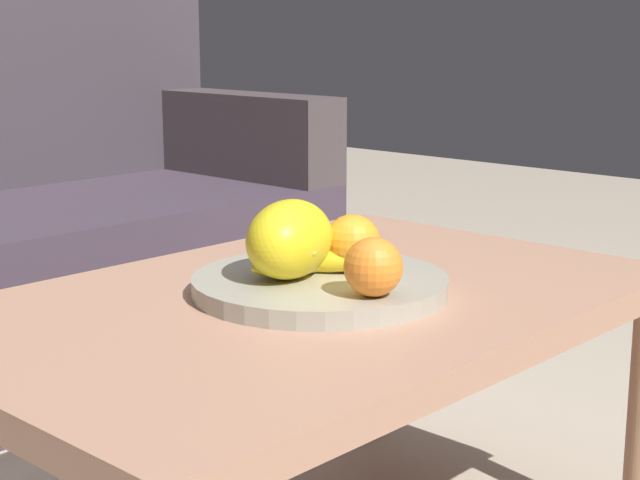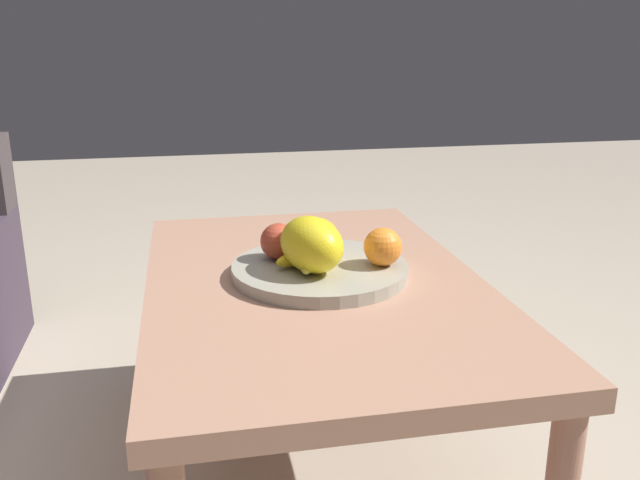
{
  "view_description": "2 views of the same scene",
  "coord_description": "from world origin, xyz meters",
  "px_view_note": "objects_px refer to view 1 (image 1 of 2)",
  "views": [
    {
      "loc": [
        -0.95,
        -0.91,
        0.8
      ],
      "look_at": [
        0.01,
        -0.01,
        0.51
      ],
      "focal_mm": 56.09,
      "sensor_mm": 36.0,
      "label": 1
    },
    {
      "loc": [
        -1.23,
        0.24,
        0.9
      ],
      "look_at": [
        0.01,
        -0.01,
        0.51
      ],
      "focal_mm": 38.0,
      "sensor_mm": 36.0,
      "label": 2
    }
  ],
  "objects_px": {
    "orange_left": "(352,242)",
    "coffee_table": "(306,328)",
    "orange_front": "(373,267)",
    "apple_front": "(305,236)",
    "melon_large_front": "(290,239)",
    "banana_bunch": "(306,255)",
    "fruit_bowl": "(320,285)"
  },
  "relations": [
    {
      "from": "orange_left",
      "to": "coffee_table",
      "type": "bearing_deg",
      "value": 161.67
    },
    {
      "from": "orange_left",
      "to": "orange_front",
      "type": "bearing_deg",
      "value": -127.86
    },
    {
      "from": "orange_front",
      "to": "apple_front",
      "type": "distance_m",
      "value": 0.21
    },
    {
      "from": "melon_large_front",
      "to": "apple_front",
      "type": "distance_m",
      "value": 0.1
    },
    {
      "from": "orange_left",
      "to": "apple_front",
      "type": "bearing_deg",
      "value": 93.86
    },
    {
      "from": "orange_front",
      "to": "apple_front",
      "type": "xyz_separation_m",
      "value": [
        0.08,
        0.19,
        -0.0
      ]
    },
    {
      "from": "orange_front",
      "to": "banana_bunch",
      "type": "xyz_separation_m",
      "value": [
        0.03,
        0.14,
        -0.01
      ]
    },
    {
      "from": "melon_large_front",
      "to": "orange_left",
      "type": "xyz_separation_m",
      "value": [
        0.09,
        -0.03,
        -0.01
      ]
    },
    {
      "from": "melon_large_front",
      "to": "orange_front",
      "type": "height_order",
      "value": "melon_large_front"
    },
    {
      "from": "melon_large_front",
      "to": "orange_front",
      "type": "bearing_deg",
      "value": -88.05
    },
    {
      "from": "fruit_bowl",
      "to": "apple_front",
      "type": "distance_m",
      "value": 0.1
    },
    {
      "from": "fruit_bowl",
      "to": "apple_front",
      "type": "bearing_deg",
      "value": 56.6
    },
    {
      "from": "coffee_table",
      "to": "apple_front",
      "type": "bearing_deg",
      "value": 44.11
    },
    {
      "from": "coffee_table",
      "to": "melon_large_front",
      "type": "xyz_separation_m",
      "value": [
        -0.02,
        0.01,
        0.13
      ]
    },
    {
      "from": "coffee_table",
      "to": "orange_left",
      "type": "relative_size",
      "value": 12.76
    },
    {
      "from": "apple_front",
      "to": "orange_front",
      "type": "bearing_deg",
      "value": -112.23
    },
    {
      "from": "coffee_table",
      "to": "orange_left",
      "type": "distance_m",
      "value": 0.13
    },
    {
      "from": "coffee_table",
      "to": "fruit_bowl",
      "type": "relative_size",
      "value": 2.86
    },
    {
      "from": "orange_front",
      "to": "orange_left",
      "type": "relative_size",
      "value": 0.96
    },
    {
      "from": "coffee_table",
      "to": "banana_bunch",
      "type": "bearing_deg",
      "value": 43.66
    },
    {
      "from": "banana_bunch",
      "to": "orange_front",
      "type": "bearing_deg",
      "value": -100.94
    },
    {
      "from": "fruit_bowl",
      "to": "orange_left",
      "type": "relative_size",
      "value": 4.46
    },
    {
      "from": "coffee_table",
      "to": "melon_large_front",
      "type": "distance_m",
      "value": 0.13
    },
    {
      "from": "coffee_table",
      "to": "orange_left",
      "type": "xyz_separation_m",
      "value": [
        0.07,
        -0.02,
        0.11
      ]
    },
    {
      "from": "coffee_table",
      "to": "apple_front",
      "type": "distance_m",
      "value": 0.14
    },
    {
      "from": "fruit_bowl",
      "to": "orange_left",
      "type": "height_order",
      "value": "orange_left"
    },
    {
      "from": "melon_large_front",
      "to": "orange_front",
      "type": "relative_size",
      "value": 2.05
    },
    {
      "from": "orange_front",
      "to": "coffee_table",
      "type": "bearing_deg",
      "value": 83.24
    },
    {
      "from": "melon_large_front",
      "to": "apple_front",
      "type": "relative_size",
      "value": 2.11
    },
    {
      "from": "fruit_bowl",
      "to": "apple_front",
      "type": "height_order",
      "value": "apple_front"
    },
    {
      "from": "orange_left",
      "to": "banana_bunch",
      "type": "distance_m",
      "value": 0.07
    },
    {
      "from": "melon_large_front",
      "to": "banana_bunch",
      "type": "height_order",
      "value": "melon_large_front"
    }
  ]
}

